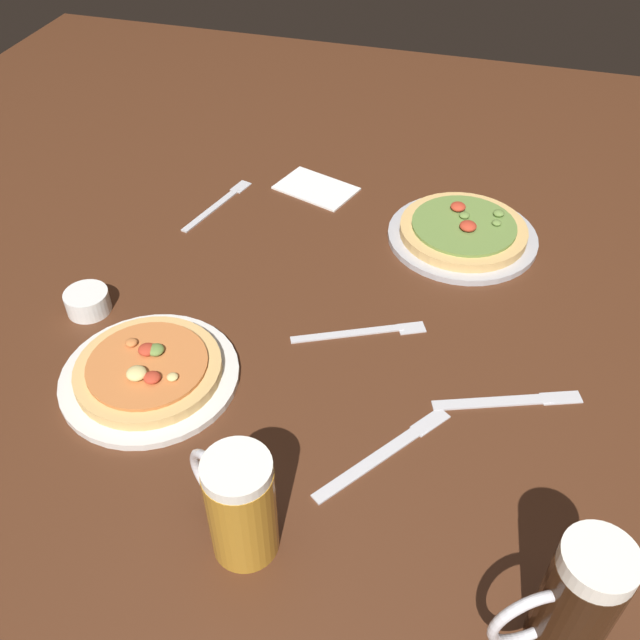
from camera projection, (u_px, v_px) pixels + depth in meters
The scene contains 11 objects.
ground_plane at pixel (320, 335), 1.17m from camera, with size 2.40×2.40×0.03m, color #4C2816.
pizza_plate_near at pixel (149, 372), 1.06m from camera, with size 0.27×0.27×0.05m.
pizza_plate_far at pixel (463, 232), 1.33m from camera, with size 0.28×0.28×0.05m.
beer_mug_dark at pixel (239, 504), 0.82m from camera, with size 0.13×0.10×0.16m.
beer_mug_amber at pixel (574, 602), 0.72m from camera, with size 0.13×0.10×0.18m.
ramekin_sauce at pixel (88, 302), 1.18m from camera, with size 0.07×0.07×0.04m, color white.
napkin_folded at pixel (316, 188), 1.47m from camera, with size 0.16×0.10×0.01m, color white.
fork_left at pixel (218, 203), 1.43m from camera, with size 0.07×0.21×0.01m.
knife_right at pixel (385, 452), 0.97m from camera, with size 0.16×0.21×0.01m.
fork_spare at pixel (362, 333), 1.15m from camera, with size 0.21×0.11×0.01m.
knife_spare at pixel (508, 400), 1.04m from camera, with size 0.22×0.10×0.01m.
Camera 1 is at (0.23, -0.81, 0.79)m, focal length 39.36 mm.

